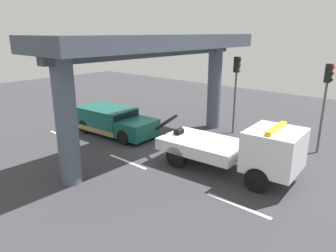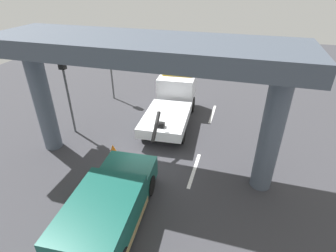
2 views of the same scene
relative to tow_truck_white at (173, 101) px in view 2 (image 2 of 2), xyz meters
The scene contains 9 objects.
ground_plane 4.92m from the tow_truck_white, behind, with size 60.00×40.00×0.10m, color #38383D.
lane_stripe_mid 5.45m from the tow_truck_white, 153.37° to the right, with size 2.60×0.16×0.01m, color silver.
lane_stripe_east 2.94m from the tow_truck_white, 62.45° to the right, with size 2.60×0.16×0.01m, color silver.
tow_truck_white is the anchor object (origin of this frame).
towed_van_green 8.68m from the tow_truck_white, behind, with size 5.34×2.54×1.58m.
overpass_structure 6.19m from the tow_truck_white, behind, with size 3.60×12.54×5.92m.
traffic_light_near 6.33m from the tow_truck_white, 122.96° to the left, with size 0.39×0.32×4.65m.
traffic_light_far 5.70m from the tow_truck_white, 70.55° to the left, with size 0.39×0.32×4.57m.
traffic_cone_orange 5.22m from the tow_truck_white, 160.53° to the left, with size 0.60×0.60×0.72m.
Camera 2 is at (-9.71, -3.91, 8.01)m, focal length 28.35 mm.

